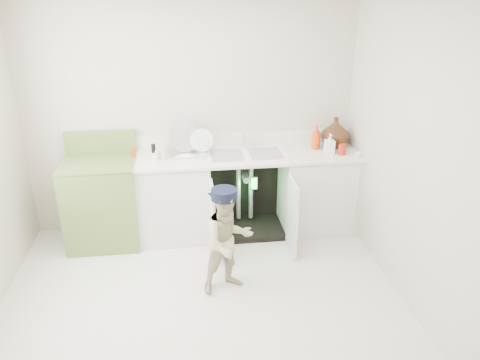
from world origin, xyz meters
The scene contains 5 objects.
ground centered at (0.00, 0.00, 0.00)m, with size 3.50×3.50×0.00m, color beige.
room_shell centered at (0.00, 0.00, 1.25)m, with size 6.00×5.50×1.26m.
counter_run centered at (0.58, 1.21, 0.48)m, with size 2.44×1.02×1.23m.
avocado_stove centered at (-0.97, 1.18, 0.47)m, with size 0.73×0.65×1.14m.
repair_worker centered at (0.24, 0.16, 0.50)m, with size 0.66×0.96×0.98m.
Camera 1 is at (-0.11, -3.37, 2.60)m, focal length 35.00 mm.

